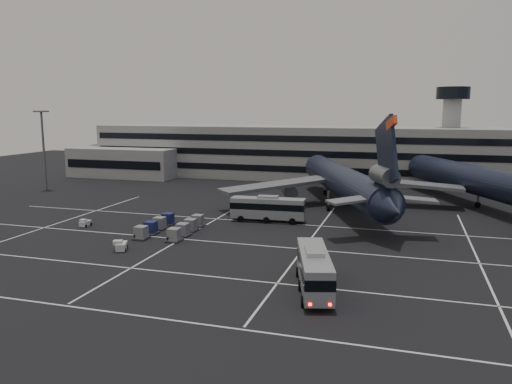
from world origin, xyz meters
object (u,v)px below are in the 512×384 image
trijet_main (344,182)px  bus_near (314,268)px  uld_cluster (171,227)px  tug_a (85,223)px  bus_far (268,207)px

trijet_main → bus_near: (2.41, -43.82, -2.81)m
bus_near → uld_cluster: bus_near is taller
tug_a → bus_near: bearing=-26.5°
bus_far → uld_cluster: size_ratio=1.06×
tug_a → uld_cluster: uld_cluster is taller
bus_far → uld_cluster: bearing=129.3°
bus_near → trijet_main: bearing=77.8°
uld_cluster → bus_near: bearing=-35.4°
bus_far → uld_cluster: bus_far is taller
trijet_main → uld_cluster: 34.83m
uld_cluster → tug_a: bearing=-178.1°
bus_near → uld_cluster: (-25.41, 18.02, -1.50)m
trijet_main → uld_cluster: size_ratio=4.65×
trijet_main → bus_far: trijet_main is taller
tug_a → uld_cluster: (14.97, 0.49, 0.37)m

